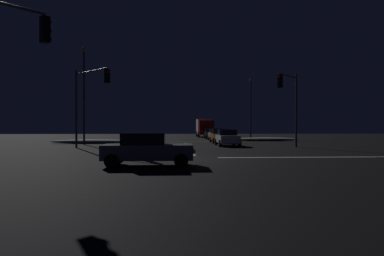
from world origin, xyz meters
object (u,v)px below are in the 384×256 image
Objects in this scene: sedan_white at (227,137)px; streetlamp_left_near at (84,89)px; sedan_silver at (216,134)px; box_truck at (205,127)px; traffic_signal_nw at (88,93)px; streetlamp_right_far at (251,104)px; sedan_black at (211,133)px; sedan_gray_crossing at (147,149)px; traffic_signal_ne at (290,97)px; sedan_orange at (220,136)px.

streetlamp_left_near reaches higher than sedan_white.
box_truck is at bearing 91.19° from sedan_silver.
streetlamp_right_far is at bearing 50.40° from traffic_signal_nw.
traffic_signal_nw is 0.67× the size of streetlamp_left_near.
sedan_black is 8.05m from box_truck.
sedan_silver is at bearing -131.35° from streetlamp_right_far.
traffic_signal_ne reaches higher than sedan_gray_crossing.
sedan_silver is 0.52× the size of box_truck.
traffic_signal_ne is (4.80, -29.27, 2.70)m from box_truck.
streetlamp_left_near is (-14.34, -23.18, 3.93)m from box_truck.
box_truck is 42.54m from sedan_gray_crossing.
box_truck is at bearing 91.99° from sedan_black.
traffic_signal_nw reaches higher than sedan_black.
sedan_white is 18.16m from sedan_black.
sedan_black is at bearing 90.15° from sedan_silver.
sedan_silver is 14.14m from box_truck.
traffic_signal_ne is at bearing -61.31° from sedan_orange.
sedan_orange is at bearing 37.69° from traffic_signal_nw.
box_truck is at bearing 89.64° from sedan_white.
sedan_gray_crossing is at bearing -67.35° from streetlamp_left_near.
box_truck reaches higher than sedan_orange.
sedan_orange is 12.34m from sedan_black.
streetlamp_left_near is at bearing -148.22° from sedan_silver.
streetlamp_right_far is at bearing 85.88° from traffic_signal_ne.
sedan_black is at bearing 60.01° from traffic_signal_nw.
streetlamp_left_near is at bearing -133.91° from sedan_black.
sedan_black is (0.44, 18.15, 0.00)m from sedan_white.
sedan_silver is 1.00× the size of sedan_black.
sedan_gray_crossing is at bearing -64.72° from traffic_signal_nw.
traffic_signal_nw is 29.29m from streetlamp_right_far.
sedan_white is 15.27m from streetlamp_left_near.
sedan_orange is at bearing -91.71° from sedan_black.
sedan_orange is at bearing 11.31° from streetlamp_left_near.
streetlamp_right_far reaches higher than box_truck.
sedan_black is at bearing 46.09° from streetlamp_left_near.
sedan_white is at bearing 68.36° from sedan_gray_crossing.
traffic_signal_nw reaches higher than traffic_signal_ne.
streetlamp_right_far is 0.92× the size of streetlamp_left_near.
sedan_silver is 1.00× the size of sedan_gray_crossing.
sedan_orange is 0.52× the size of box_truck.
sedan_silver is 6.12m from sedan_black.
sedan_silver is at bearing 106.57° from traffic_signal_ne.
streetlamp_right_far is (6.12, 0.82, 4.41)m from sedan_black.
box_truck is at bearing 67.58° from traffic_signal_nw.
streetlamp_left_near is (-14.17, 2.97, 4.84)m from sedan_white.
sedan_white is 0.52× the size of box_truck.
sedan_black is at bearing -172.37° from streetlamp_right_far.
sedan_gray_crossing is 21.00m from streetlamp_left_near.
traffic_signal_nw is (-5.80, 12.29, 3.81)m from sedan_gray_crossing.
sedan_orange is 1.00× the size of sedan_gray_crossing.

